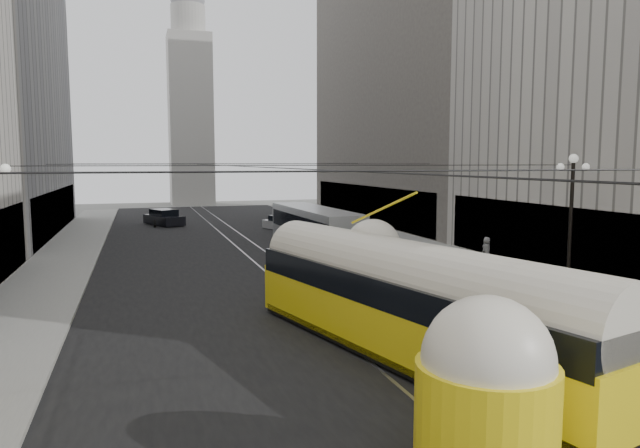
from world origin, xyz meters
TOP-DOWN VIEW (x-y plane):
  - road at (0.00, 32.50)m, footprint 20.00×85.00m
  - sidewalk_left at (-12.00, 36.00)m, footprint 4.00×72.00m
  - sidewalk_right at (12.00, 36.00)m, footprint 4.00×72.00m
  - rail_left at (-0.75, 32.50)m, footprint 0.12×85.00m
  - rail_right at (0.75, 32.50)m, footprint 0.12×85.00m
  - building_right_far at (20.00, 48.00)m, footprint 12.60×32.60m
  - distant_tower at (0.00, 80.00)m, footprint 6.00×6.00m
  - lamppost_right_mid at (12.60, 18.00)m, footprint 1.86×0.44m
  - catenary at (0.12, 31.49)m, footprint 25.00×72.00m
  - streetcar at (0.50, 11.25)m, footprint 6.22×16.53m
  - city_bus at (3.76, 31.67)m, footprint 3.00×12.15m
  - sedan_white_far at (4.85, 45.39)m, footprint 2.89×4.43m
  - sedan_dark_far at (-5.15, 52.63)m, footprint 3.87×5.36m
  - pedestrian_sidewalk_right at (12.46, 24.70)m, footprint 0.84×0.68m

SIDE VIEW (x-z plane):
  - road at x=0.00m, z-range -0.01..0.01m
  - rail_left at x=-0.75m, z-range -0.02..0.02m
  - rail_right at x=0.75m, z-range -0.02..0.02m
  - sidewalk_left at x=-12.00m, z-range 0.00..0.15m
  - sidewalk_right at x=12.00m, z-range 0.00..0.15m
  - sedan_white_far at x=4.85m, z-range -0.06..1.24m
  - sedan_dark_far at x=-5.15m, z-range -0.07..1.49m
  - pedestrian_sidewalk_right at x=12.46m, z-range 0.15..1.65m
  - city_bus at x=3.76m, z-range 0.15..3.21m
  - streetcar at x=0.50m, z-range -0.04..3.68m
  - lamppost_right_mid at x=12.60m, z-range 0.56..6.93m
  - catenary at x=0.12m, z-range 5.77..6.00m
  - distant_tower at x=0.00m, z-range -0.71..30.65m
  - building_right_far at x=20.00m, z-range 0.01..32.61m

